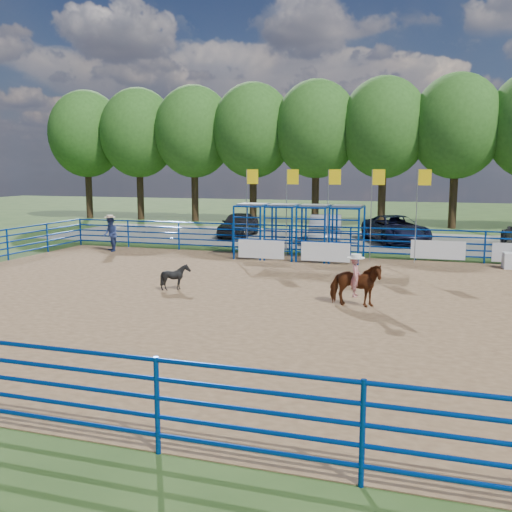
# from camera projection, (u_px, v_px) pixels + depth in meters

# --- Properties ---
(ground) EXTENTS (120.00, 120.00, 0.00)m
(ground) POSITION_uv_depth(u_px,v_px,m) (305.00, 304.00, 17.94)
(ground) COLOR #385522
(ground) RESTS_ON ground
(arena_dirt) EXTENTS (30.00, 20.00, 0.02)m
(arena_dirt) POSITION_uv_depth(u_px,v_px,m) (305.00, 304.00, 17.94)
(arena_dirt) COLOR olive
(arena_dirt) RESTS_ON ground
(gravel_strip) EXTENTS (40.00, 10.00, 0.01)m
(gravel_strip) POSITION_uv_depth(u_px,v_px,m) (367.00, 240.00, 33.98)
(gravel_strip) COLOR gray
(gravel_strip) RESTS_ON ground
(horse_and_rider) EXTENTS (1.63, 0.76, 2.24)m
(horse_and_rider) POSITION_uv_depth(u_px,v_px,m) (355.00, 281.00, 17.43)
(horse_and_rider) COLOR #5B2A12
(horse_and_rider) RESTS_ON arena_dirt
(calf) EXTENTS (0.99, 0.92, 0.92)m
(calf) POSITION_uv_depth(u_px,v_px,m) (175.00, 277.00, 19.90)
(calf) COLOR black
(calf) RESTS_ON arena_dirt
(spectator_cowboy) EXTENTS (1.09, 1.10, 1.85)m
(spectator_cowboy) POSITION_uv_depth(u_px,v_px,m) (111.00, 233.00, 29.22)
(spectator_cowboy) COLOR navy
(spectator_cowboy) RESTS_ON arena_dirt
(car_a) EXTENTS (2.03, 4.58, 1.53)m
(car_a) POSITION_uv_depth(u_px,v_px,m) (239.00, 224.00, 35.95)
(car_a) COLOR black
(car_a) RESTS_ON gravel_strip
(car_b) EXTENTS (2.42, 5.16, 1.64)m
(car_b) POSITION_uv_depth(u_px,v_px,m) (326.00, 228.00, 32.99)
(car_b) COLOR gray
(car_b) RESTS_ON gravel_strip
(car_c) EXTENTS (4.69, 6.21, 1.57)m
(car_c) POSITION_uv_depth(u_px,v_px,m) (396.00, 229.00, 32.74)
(car_c) COLOR black
(car_c) RESTS_ON gravel_strip
(perimeter_fence) EXTENTS (30.10, 20.10, 1.50)m
(perimeter_fence) POSITION_uv_depth(u_px,v_px,m) (305.00, 281.00, 17.83)
(perimeter_fence) COLOR #07369B
(perimeter_fence) RESTS_ON ground
(chute_assembly) EXTENTS (19.32, 2.41, 4.20)m
(chute_assembly) POSITION_uv_depth(u_px,v_px,m) (307.00, 233.00, 26.65)
(chute_assembly) COLOR #07369B
(chute_assembly) RESTS_ON ground
(treeline) EXTENTS (56.40, 6.40, 11.24)m
(treeline) POSITION_uv_depth(u_px,v_px,m) (384.00, 123.00, 41.33)
(treeline) COLOR #3F2B19
(treeline) RESTS_ON ground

